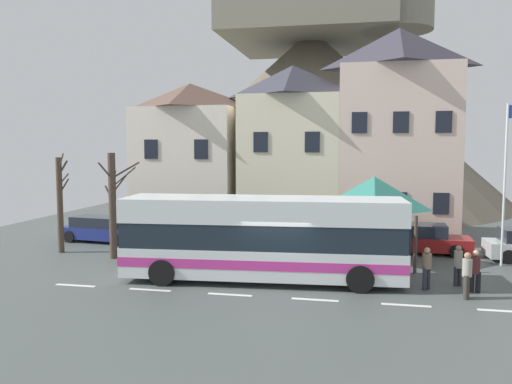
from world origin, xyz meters
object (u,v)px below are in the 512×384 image
object	(u,v)px
hilltop_castle	(312,106)
pedestrian_03	(467,275)
townhouse_01	(292,151)
townhouse_02	(397,134)
bare_tree_01	(113,204)
pedestrian_00	(458,264)
pedestrian_01	(475,271)
bare_tree_00	(60,202)
public_bench	(399,245)
parked_car_01	(188,233)
pedestrian_02	(427,266)
townhouse_00	(191,158)
flagpole	(507,173)
parked_car_03	(420,239)
bus_shelter	(374,194)
transit_bus	(263,239)
parked_car_00	(100,229)

from	to	relation	value
hilltop_castle	pedestrian_03	distance (m)	32.73
townhouse_01	townhouse_02	size ratio (longest dim) A/B	0.84
townhouse_01	bare_tree_01	xyz separation A→B (m)	(-7.28, -8.29, -2.41)
bare_tree_01	pedestrian_00	bearing A→B (deg)	-7.10
pedestrian_01	bare_tree_00	distance (m)	18.88
public_bench	townhouse_02	bearing A→B (deg)	88.80
parked_car_01	pedestrian_02	xyz separation A→B (m)	(11.26, -6.09, 0.19)
pedestrian_01	townhouse_01	bearing A→B (deg)	126.46
public_bench	bare_tree_00	distance (m)	16.68
townhouse_00	flagpole	bearing A→B (deg)	-20.93
pedestrian_03	flagpole	xyz separation A→B (m)	(2.56, 5.52, 3.24)
parked_car_03	bare_tree_00	size ratio (longest dim) A/B	0.95
pedestrian_01	bare_tree_00	size ratio (longest dim) A/B	0.31
parked_car_03	pedestrian_02	bearing A→B (deg)	-91.65
townhouse_00	pedestrian_01	size ratio (longest dim) A/B	5.89
parked_car_03	pedestrian_00	world-z (taller)	pedestrian_00
bare_tree_01	townhouse_01	bearing A→B (deg)	48.70
flagpole	pedestrian_01	bearing A→B (deg)	-114.48
parked_car_03	townhouse_00	bearing A→B (deg)	165.16
townhouse_00	townhouse_02	size ratio (longest dim) A/B	0.77
townhouse_01	bare_tree_01	world-z (taller)	townhouse_01
bus_shelter	pedestrian_01	bearing A→B (deg)	-49.53
pedestrian_01	pedestrian_02	bearing A→B (deg)	179.04
parked_car_01	pedestrian_02	distance (m)	12.80
townhouse_00	parked_car_03	bearing A→B (deg)	-17.44
pedestrian_03	bare_tree_00	size ratio (longest dim) A/B	0.33
transit_bus	pedestrian_02	distance (m)	6.15
townhouse_00	pedestrian_03	size ratio (longest dim) A/B	5.59
townhouse_01	parked_car_03	size ratio (longest dim) A/B	2.13
pedestrian_02	bare_tree_01	distance (m)	14.02
townhouse_02	townhouse_00	bearing A→B (deg)	179.90
townhouse_01	flagpole	bearing A→B (deg)	-31.63
townhouse_00	pedestrian_00	world-z (taller)	townhouse_00
transit_bus	parked_car_00	size ratio (longest dim) A/B	2.42
parked_car_03	flagpole	distance (m)	5.18
parked_car_03	flagpole	world-z (taller)	flagpole
pedestrian_03	bare_tree_01	bearing A→B (deg)	166.76
parked_car_00	bare_tree_01	world-z (taller)	bare_tree_01
pedestrian_02	pedestrian_03	world-z (taller)	pedestrian_03
townhouse_01	pedestrian_01	world-z (taller)	townhouse_01
townhouse_00	bare_tree_01	size ratio (longest dim) A/B	1.83
parked_car_00	pedestrian_01	world-z (taller)	pedestrian_01
transit_bus	bare_tree_00	distance (m)	11.26
parked_car_00	bare_tree_00	world-z (taller)	bare_tree_00
bus_shelter	pedestrian_01	distance (m)	5.84
townhouse_02	bare_tree_00	world-z (taller)	townhouse_02
townhouse_01	hilltop_castle	distance (m)	19.26
bus_shelter	bare_tree_00	bearing A→B (deg)	-177.17
transit_bus	pedestrian_03	distance (m)	7.41
bare_tree_00	parked_car_00	bearing A→B (deg)	82.44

